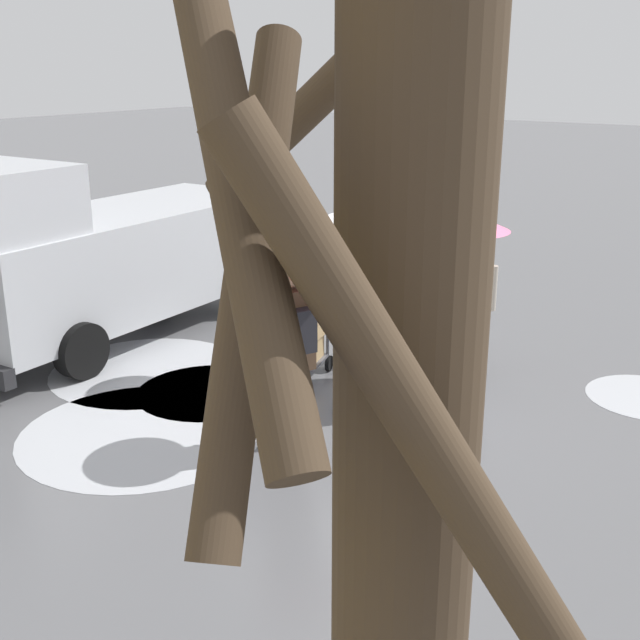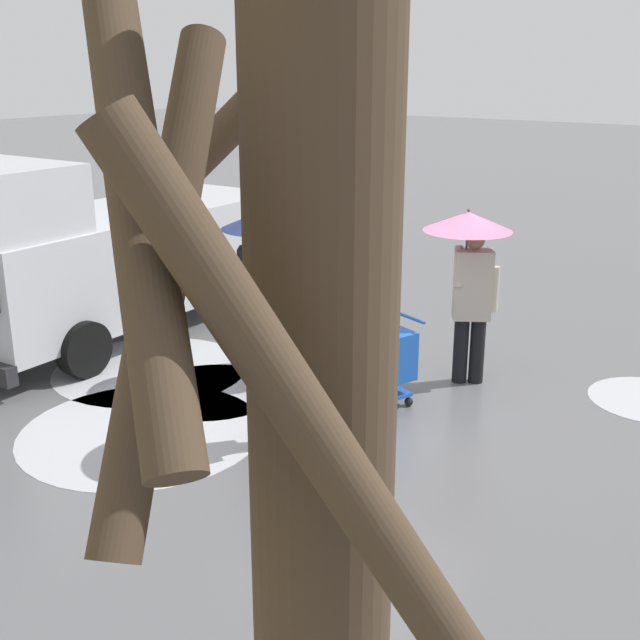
% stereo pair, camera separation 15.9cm
% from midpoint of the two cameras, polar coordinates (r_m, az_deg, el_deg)
% --- Properties ---
extents(ground_plane, '(90.00, 90.00, 0.00)m').
position_cam_midpoint_polar(ground_plane, '(9.55, 2.29, -5.41)').
color(ground_plane, '#5B5B5E').
extents(slush_patch_near_cluster, '(2.60, 2.60, 0.01)m').
position_cam_midpoint_polar(slush_patch_near_cluster, '(8.86, -12.99, -7.79)').
color(slush_patch_near_cluster, '#ADAFB5').
rests_on(slush_patch_near_cluster, ground).
extents(slush_patch_under_van, '(1.75, 1.75, 0.01)m').
position_cam_midpoint_polar(slush_patch_under_van, '(9.76, -8.33, -5.03)').
color(slush_patch_under_van, '#999BA0').
rests_on(slush_patch_under_van, ground).
extents(slush_patch_mid_street, '(2.47, 2.47, 0.01)m').
position_cam_midpoint_polar(slush_patch_mid_street, '(10.55, -12.48, -3.50)').
color(slush_patch_mid_street, '#ADAFB5').
rests_on(slush_patch_mid_street, ground).
extents(cargo_van_parked_right, '(2.31, 5.39, 2.60)m').
position_cam_midpoint_polar(cargo_van_parked_right, '(11.74, -15.54, 4.47)').
color(cargo_van_parked_right, '#B7BABF').
rests_on(cargo_van_parked_right, ground).
extents(shopping_cart_vendor, '(0.80, 0.96, 1.04)m').
position_cam_midpoint_polar(shopping_cart_vendor, '(9.10, 3.60, -2.78)').
color(shopping_cart_vendor, '#1951B2').
rests_on(shopping_cart_vendor, ground).
extents(hand_dolly_boxes, '(0.67, 0.81, 1.32)m').
position_cam_midpoint_polar(hand_dolly_boxes, '(9.94, -1.64, -1.23)').
color(hand_dolly_boxes, '#515156').
rests_on(hand_dolly_boxes, ground).
extents(pedestrian_pink_side, '(1.04, 1.04, 2.15)m').
position_cam_midpoint_polar(pedestrian_pink_side, '(7.89, -2.37, 1.65)').
color(pedestrian_pink_side, black).
rests_on(pedestrian_pink_side, ground).
extents(pedestrian_black_side, '(1.04, 1.04, 2.15)m').
position_cam_midpoint_polar(pedestrian_black_side, '(9.66, 9.98, 4.51)').
color(pedestrian_black_side, black).
rests_on(pedestrian_black_side, ground).
extents(pedestrian_white_side, '(1.04, 1.04, 2.15)m').
position_cam_midpoint_polar(pedestrian_white_side, '(10.04, 1.93, 5.28)').
color(pedestrian_white_side, black).
rests_on(pedestrian_white_side, ground).
extents(pedestrian_far_side, '(1.04, 1.04, 2.15)m').
position_cam_midpoint_polar(pedestrian_far_side, '(9.63, -4.75, 4.68)').
color(pedestrian_far_side, black).
rests_on(pedestrian_far_side, ground).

